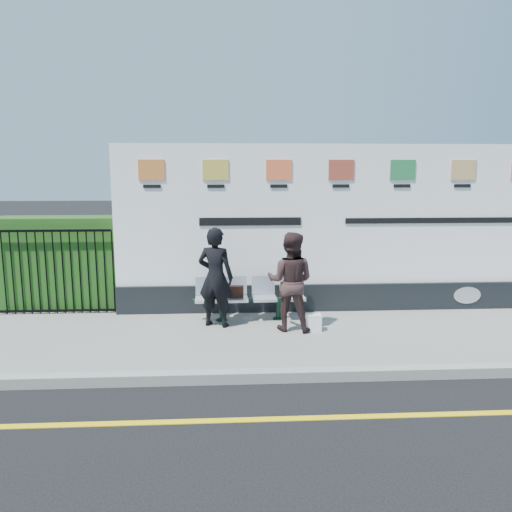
{
  "coord_description": "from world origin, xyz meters",
  "views": [
    {
      "loc": [
        -1.5,
        -5.0,
        2.67
      ],
      "look_at": [
        -1.03,
        3.19,
        1.25
      ],
      "focal_mm": 35.0,
      "sensor_mm": 36.0,
      "label": 1
    }
  ],
  "objects_px": {
    "billboard": "(338,240)",
    "woman_left": "(216,277)",
    "bench": "(250,308)",
    "woman_right": "(290,281)"
  },
  "relations": [
    {
      "from": "billboard",
      "to": "woman_left",
      "type": "relative_size",
      "value": 4.87
    },
    {
      "from": "woman_left",
      "to": "woman_right",
      "type": "xyz_separation_m",
      "value": [
        1.2,
        -0.26,
        -0.03
      ]
    },
    {
      "from": "woman_left",
      "to": "bench",
      "type": "bearing_deg",
      "value": -132.57
    },
    {
      "from": "billboard",
      "to": "woman_right",
      "type": "relative_size",
      "value": 5.04
    },
    {
      "from": "bench",
      "to": "woman_right",
      "type": "height_order",
      "value": "woman_right"
    },
    {
      "from": "billboard",
      "to": "woman_right",
      "type": "height_order",
      "value": "billboard"
    },
    {
      "from": "bench",
      "to": "woman_left",
      "type": "xyz_separation_m",
      "value": [
        -0.58,
        -0.3,
        0.62
      ]
    },
    {
      "from": "bench",
      "to": "woman_right",
      "type": "xyz_separation_m",
      "value": [
        0.62,
        -0.56,
        0.59
      ]
    },
    {
      "from": "billboard",
      "to": "bench",
      "type": "distance_m",
      "value": 2.05
    },
    {
      "from": "billboard",
      "to": "woman_left",
      "type": "xyz_separation_m",
      "value": [
        -2.21,
        -0.87,
        -0.48
      ]
    }
  ]
}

